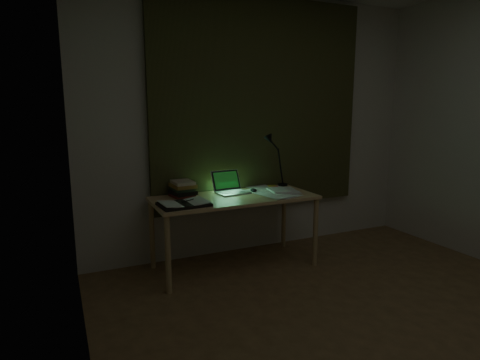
% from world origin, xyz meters
% --- Properties ---
extents(floor, '(3.50, 4.00, 0.00)m').
position_xyz_m(floor, '(0.00, 0.00, 0.00)').
color(floor, brown).
rests_on(floor, ground).
extents(wall_back, '(3.50, 0.00, 2.50)m').
position_xyz_m(wall_back, '(0.00, 2.00, 1.25)').
color(wall_back, beige).
rests_on(wall_back, ground).
extents(wall_left, '(0.00, 4.00, 2.50)m').
position_xyz_m(wall_left, '(-1.75, 0.00, 1.25)').
color(wall_left, beige).
rests_on(wall_left, ground).
extents(curtain, '(2.20, 0.06, 2.00)m').
position_xyz_m(curtain, '(0.00, 1.96, 1.45)').
color(curtain, '#35381C').
rests_on(curtain, wall_back).
extents(desk, '(1.43, 0.63, 0.65)m').
position_xyz_m(desk, '(-0.44, 1.61, 0.33)').
color(desk, '#DBB676').
rests_on(desk, floor).
extents(laptop, '(0.31, 0.35, 0.20)m').
position_xyz_m(laptop, '(-0.40, 1.73, 0.76)').
color(laptop, silver).
rests_on(laptop, desk).
extents(open_textbook, '(0.40, 0.30, 0.03)m').
position_xyz_m(open_textbook, '(-0.94, 1.47, 0.67)').
color(open_textbook, silver).
rests_on(open_textbook, desk).
extents(book_stack, '(0.20, 0.24, 0.15)m').
position_xyz_m(book_stack, '(-0.86, 1.79, 0.73)').
color(book_stack, silver).
rests_on(book_stack, desk).
extents(loose_papers, '(0.42, 0.44, 0.02)m').
position_xyz_m(loose_papers, '(-0.05, 1.62, 0.66)').
color(loose_papers, silver).
rests_on(loose_papers, desk).
extents(mouse, '(0.07, 0.10, 0.03)m').
position_xyz_m(mouse, '(-0.20, 1.70, 0.67)').
color(mouse, black).
rests_on(mouse, desk).
extents(sticky_yellow, '(0.10, 0.10, 0.02)m').
position_xyz_m(sticky_yellow, '(0.06, 1.83, 0.66)').
color(sticky_yellow, gold).
rests_on(sticky_yellow, desk).
extents(sticky_pink, '(0.09, 0.09, 0.01)m').
position_xyz_m(sticky_pink, '(0.08, 1.81, 0.66)').
color(sticky_pink, '#F86080').
rests_on(sticky_pink, desk).
extents(desk_lamp, '(0.35, 0.28, 0.51)m').
position_xyz_m(desk_lamp, '(0.20, 1.86, 0.91)').
color(desk_lamp, black).
rests_on(desk_lamp, desk).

